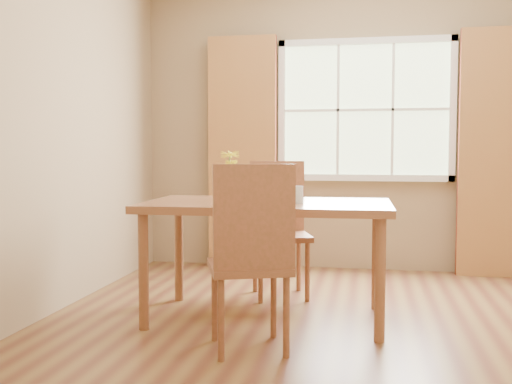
{
  "coord_description": "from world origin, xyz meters",
  "views": [
    {
      "loc": [
        0.03,
        -3.82,
        1.13
      ],
      "look_at": [
        -0.69,
        0.02,
        0.85
      ],
      "focal_mm": 42.0,
      "sensor_mm": 36.0,
      "label": 1
    }
  ],
  "objects_px": {
    "chair_near": "(251,251)",
    "water_glass": "(297,195)",
    "chair_far": "(279,222)",
    "croissant_sandwich": "(250,191)",
    "dining_table": "(267,214)",
    "flower_vase": "(230,170)"
  },
  "relations": [
    {
      "from": "chair_near",
      "to": "water_glass",
      "type": "xyz_separation_m",
      "value": [
        0.18,
        0.63,
        0.26
      ]
    },
    {
      "from": "chair_far",
      "to": "croissant_sandwich",
      "type": "bearing_deg",
      "value": -111.97
    },
    {
      "from": "dining_table",
      "to": "chair_near",
      "type": "relative_size",
      "value": 1.54
    },
    {
      "from": "chair_far",
      "to": "croissant_sandwich",
      "type": "distance_m",
      "value": 0.87
    },
    {
      "from": "croissant_sandwich",
      "to": "water_glass",
      "type": "height_order",
      "value": "croissant_sandwich"
    },
    {
      "from": "chair_far",
      "to": "water_glass",
      "type": "height_order",
      "value": "chair_far"
    },
    {
      "from": "croissant_sandwich",
      "to": "chair_far",
      "type": "bearing_deg",
      "value": 66.81
    },
    {
      "from": "dining_table",
      "to": "water_glass",
      "type": "relative_size",
      "value": 14.43
    },
    {
      "from": "flower_vase",
      "to": "chair_near",
      "type": "bearing_deg",
      "value": -70.16
    },
    {
      "from": "chair_far",
      "to": "water_glass",
      "type": "relative_size",
      "value": 9.25
    },
    {
      "from": "dining_table",
      "to": "chair_far",
      "type": "relative_size",
      "value": 1.56
    },
    {
      "from": "water_glass",
      "to": "flower_vase",
      "type": "distance_m",
      "value": 0.61
    },
    {
      "from": "dining_table",
      "to": "flower_vase",
      "type": "relative_size",
      "value": 4.81
    },
    {
      "from": "chair_far",
      "to": "flower_vase",
      "type": "relative_size",
      "value": 3.08
    },
    {
      "from": "croissant_sandwich",
      "to": "flower_vase",
      "type": "bearing_deg",
      "value": 104.08
    },
    {
      "from": "water_glass",
      "to": "flower_vase",
      "type": "height_order",
      "value": "flower_vase"
    },
    {
      "from": "dining_table",
      "to": "croissant_sandwich",
      "type": "xyz_separation_m",
      "value": [
        -0.1,
        -0.11,
        0.16
      ]
    },
    {
      "from": "water_glass",
      "to": "flower_vase",
      "type": "xyz_separation_m",
      "value": [
        -0.51,
        0.29,
        0.15
      ]
    },
    {
      "from": "dining_table",
      "to": "chair_far",
      "type": "distance_m",
      "value": 0.72
    },
    {
      "from": "flower_vase",
      "to": "water_glass",
      "type": "bearing_deg",
      "value": -29.69
    },
    {
      "from": "chair_near",
      "to": "water_glass",
      "type": "height_order",
      "value": "chair_near"
    },
    {
      "from": "water_glass",
      "to": "dining_table",
      "type": "bearing_deg",
      "value": 160.65
    }
  ]
}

